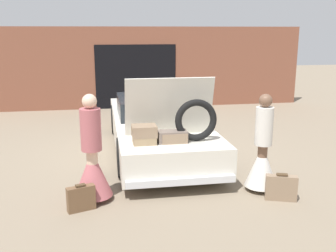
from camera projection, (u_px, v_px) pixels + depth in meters
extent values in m
plane|color=#7F705B|center=(157.00, 149.00, 9.10)|extent=(40.00, 40.00, 0.00)
cube|color=brown|center=(136.00, 68.00, 13.68)|extent=(12.00, 0.12, 2.80)
cube|color=black|center=(136.00, 77.00, 13.68)|extent=(2.80, 0.02, 2.20)
cube|color=silver|center=(157.00, 129.00, 8.99)|extent=(1.92, 5.39, 0.58)
cube|color=#1E2328|center=(155.00, 106.00, 9.18)|extent=(1.69, 1.73, 0.41)
cylinder|color=black|center=(115.00, 119.00, 10.47)|extent=(0.18, 0.75, 0.75)
cylinder|color=black|center=(180.00, 117.00, 10.76)|extent=(0.18, 0.75, 0.75)
cylinder|color=black|center=(122.00, 157.00, 7.32)|extent=(0.18, 0.75, 0.75)
cylinder|color=black|center=(214.00, 153.00, 7.61)|extent=(0.18, 0.75, 0.75)
cube|color=silver|center=(181.00, 181.00, 6.42)|extent=(1.83, 0.10, 0.12)
cube|color=silver|center=(169.00, 107.00, 7.24)|extent=(1.63, 0.31, 1.10)
cube|color=#9E8460|center=(144.00, 140.00, 6.85)|extent=(0.40, 0.34, 0.13)
cube|color=#75665B|center=(172.00, 136.00, 6.92)|extent=(0.52, 0.28, 0.20)
cube|color=#8C7259|center=(144.00, 131.00, 6.81)|extent=(0.43, 0.35, 0.19)
cube|color=#8C7259|center=(174.00, 137.00, 6.93)|extent=(0.45, 0.31, 0.17)
torus|color=black|center=(196.00, 120.00, 6.92)|extent=(0.76, 0.12, 0.76)
cylinder|color=beige|center=(93.00, 175.00, 6.29)|extent=(0.18, 0.18, 0.84)
cone|color=#B25B60|center=(93.00, 173.00, 6.28)|extent=(0.62, 0.62, 0.76)
cylinder|color=#B25B60|center=(91.00, 130.00, 6.11)|extent=(0.32, 0.32, 0.67)
sphere|color=beige|center=(89.00, 101.00, 6.00)|extent=(0.23, 0.23, 0.23)
cylinder|color=brown|center=(262.00, 168.00, 6.69)|extent=(0.16, 0.16, 0.81)
cone|color=silver|center=(262.00, 165.00, 6.68)|extent=(0.56, 0.56, 0.73)
cylinder|color=silver|center=(264.00, 126.00, 6.51)|extent=(0.29, 0.29, 0.64)
sphere|color=brown|center=(266.00, 101.00, 6.41)|extent=(0.22, 0.22, 0.22)
cube|color=brown|center=(81.00, 198.00, 5.97)|extent=(0.44, 0.26, 0.39)
cube|color=#4C3823|center=(80.00, 185.00, 5.92)|extent=(0.17, 0.12, 0.02)
cube|color=#8C7259|center=(281.00, 188.00, 6.34)|extent=(0.52, 0.30, 0.42)
cube|color=#4C3823|center=(282.00, 175.00, 6.29)|extent=(0.19, 0.14, 0.02)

